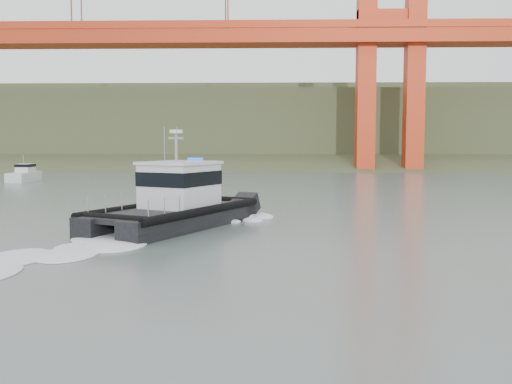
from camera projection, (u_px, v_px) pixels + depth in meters
ground at (209, 272)px, 21.32m from camera, size 400.00×400.00×0.00m
headlands at (262, 134)px, 145.70m from camera, size 500.00×105.36×27.12m
patrol_boat at (176, 202)px, 32.70m from camera, size 9.08×12.53×5.75m
motorboat at (24, 174)px, 71.37m from camera, size 2.15×6.29×3.45m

